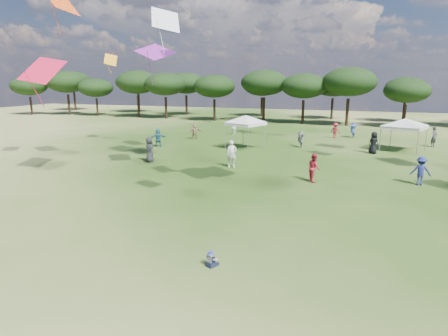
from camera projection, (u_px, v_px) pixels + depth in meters
The scene contains 6 objects.
ground at pixel (176, 303), 10.12m from camera, with size 140.00×140.00×0.00m, color #2F4E17.
tree_line at pixel (343, 84), 51.71m from camera, with size 108.78×17.63×7.77m.
tent_left at pixel (246, 117), 32.12m from camera, with size 4.98×4.98×3.26m.
tent_right at pixel (405, 120), 31.36m from camera, with size 5.82×5.82×3.06m.
toddler at pixel (211, 260), 12.06m from camera, with size 0.41×0.44×0.54m.
festival_crowd at pixel (306, 141), 31.90m from camera, with size 27.73×20.78×1.90m.
Camera 1 is at (4.20, -8.08, 5.89)m, focal length 30.00 mm.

